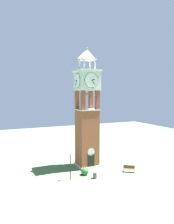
% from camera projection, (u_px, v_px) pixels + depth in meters
% --- Properties ---
extents(ground, '(80.00, 80.00, 0.00)m').
position_uv_depth(ground, '(87.00, 166.00, 30.45)').
color(ground, '#517547').
extents(clock_tower, '(3.46, 3.46, 17.78)m').
position_uv_depth(clock_tower, '(87.00, 117.00, 29.84)').
color(clock_tower, brown).
rests_on(clock_tower, ground).
extents(park_bench, '(1.55, 1.30, 0.95)m').
position_uv_depth(park_bench, '(129.00, 169.00, 27.94)').
color(park_bench, brown).
rests_on(park_bench, ground).
extents(lamp_post, '(0.36, 0.36, 3.58)m').
position_uv_depth(lamp_post, '(70.00, 160.00, 25.24)').
color(lamp_post, black).
rests_on(lamp_post, ground).
extents(trash_bin, '(0.52, 0.52, 0.80)m').
position_uv_depth(trash_bin, '(95.00, 175.00, 25.80)').
color(trash_bin, '#4C4C51').
rests_on(trash_bin, ground).
extents(shrub_near_entry, '(0.83, 0.83, 1.00)m').
position_uv_depth(shrub_near_entry, '(83.00, 158.00, 32.58)').
color(shrub_near_entry, '#28562D').
rests_on(shrub_near_entry, ground).
extents(shrub_left_of_tower, '(0.71, 0.71, 0.82)m').
position_uv_depth(shrub_left_of_tower, '(90.00, 154.00, 35.29)').
color(shrub_left_of_tower, '#28562D').
rests_on(shrub_left_of_tower, ground).
extents(shrub_behind_bench, '(1.04, 1.04, 0.99)m').
position_uv_depth(shrub_behind_bench, '(85.00, 171.00, 26.95)').
color(shrub_behind_bench, '#28562D').
rests_on(shrub_behind_bench, ground).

